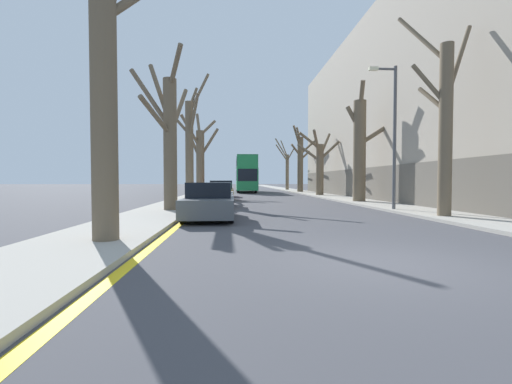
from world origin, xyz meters
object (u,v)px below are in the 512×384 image
street_tree_left_0 (108,97)px  street_tree_left_3 (200,157)px  street_tree_right_0 (444,120)px  street_tree_right_2 (319,164)px  street_tree_left_1 (169,135)px  parked_car_3 (224,190)px  street_tree_right_1 (360,148)px  lamp_post (393,130)px  double_decker_bus (246,173)px  street_tree_left_2 (190,145)px  parked_car_1 (217,196)px  street_tree_right_4 (286,168)px  street_tree_right_3 (301,161)px  parked_car_2 (221,191)px  parked_car_0 (210,202)px

street_tree_left_0 → street_tree_left_3: street_tree_left_3 is taller
street_tree_right_0 → street_tree_right_2: size_ratio=1.42×
street_tree_left_1 → parked_car_3: 15.75m
street_tree_left_0 → street_tree_right_1: street_tree_right_1 is taller
street_tree_right_0 → street_tree_left_1: bearing=163.0°
lamp_post → street_tree_left_1: bearing=178.2°
double_decker_bus → parked_car_3: bearing=-100.9°
street_tree_left_2 → parked_car_3: (2.12, 7.61, -3.35)m
street_tree_right_2 → parked_car_1: 16.26m
street_tree_right_1 → street_tree_right_4: size_ratio=0.99×
street_tree_left_1 → street_tree_right_4: (11.31, 36.35, -0.13)m
double_decker_bus → parked_car_1: bearing=-95.8°
street_tree_left_1 → street_tree_left_3: street_tree_left_3 is taller
parked_car_3 → double_decker_bus: bearing=79.1°
street_tree_left_0 → double_decker_bus: street_tree_left_0 is taller
street_tree_left_0 → street_tree_left_1: 8.28m
parked_car_3 → lamp_post: bearing=-61.1°
street_tree_left_0 → double_decker_bus: size_ratio=0.66×
street_tree_left_2 → street_tree_right_3: 21.79m
street_tree_left_1 → lamp_post: bearing=-1.8°
street_tree_right_4 → parked_car_2: bearing=-109.0°
street_tree_left_2 → parked_car_1: (2.12, -4.47, -3.36)m
street_tree_right_2 → double_decker_bus: (-6.73, 12.24, -0.54)m
parked_car_1 → lamp_post: bearing=-22.4°
street_tree_left_1 → street_tree_left_2: size_ratio=0.82×
street_tree_left_3 → street_tree_right_0: bearing=-59.6°
street_tree_left_0 → parked_car_1: size_ratio=1.84×
street_tree_right_1 → parked_car_1: size_ratio=1.96×
street_tree_left_0 → street_tree_left_3: size_ratio=0.93×
street_tree_right_3 → parked_car_3: size_ratio=2.04×
street_tree_right_0 → street_tree_right_3: street_tree_right_0 is taller
street_tree_right_4 → parked_car_3: (-9.17, -21.04, -2.90)m
street_tree_right_2 → parked_car_0: (-9.28, -19.47, -2.45)m
street_tree_right_1 → parked_car_0: street_tree_right_1 is taller
street_tree_left_3 → parked_car_3: 3.92m
street_tree_right_0 → parked_car_2: (-9.25, 13.18, -3.20)m
street_tree_right_0 → parked_car_3: (-9.25, 18.79, -3.27)m
street_tree_right_1 → parked_car_2: 10.60m
parked_car_2 → lamp_post: (8.65, -10.04, 3.26)m
street_tree_left_1 → street_tree_right_0: bearing=-17.0°
street_tree_left_3 → street_tree_right_1: 15.39m
parked_car_2 → lamp_post: 13.65m
parked_car_1 → street_tree_left_3: bearing=99.8°
street_tree_right_0 → street_tree_right_3: size_ratio=1.07×
street_tree_left_0 → street_tree_left_2: (-0.12, 15.98, 0.54)m
street_tree_right_3 → parked_car_1: street_tree_right_3 is taller
lamp_post → parked_car_0: bearing=-162.2°
street_tree_left_2 → lamp_post: 13.44m
parked_car_0 → parked_car_2: bearing=90.0°
street_tree_right_3 → lamp_post: 26.54m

